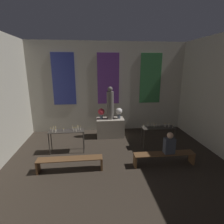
% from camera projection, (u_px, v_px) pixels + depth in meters
% --- Properties ---
extents(wall_back, '(8.18, 0.16, 4.57)m').
position_uv_depth(wall_back, '(108.00, 87.00, 9.09)').
color(wall_back, '#B2AD9E').
rests_on(wall_back, ground_plane).
extents(altar, '(1.32, 0.73, 0.91)m').
position_uv_depth(altar, '(110.00, 127.00, 8.58)').
color(altar, gray).
rests_on(altar, ground_plane).
extents(statue, '(0.33, 0.33, 1.55)m').
position_uv_depth(statue, '(110.00, 104.00, 8.28)').
color(statue, '#5B5651').
rests_on(statue, altar).
extents(flower_vase_left, '(0.31, 0.31, 0.52)m').
position_uv_depth(flower_vase_left, '(101.00, 112.00, 8.34)').
color(flower_vase_left, '#4C5666').
rests_on(flower_vase_left, altar).
extents(flower_vase_right, '(0.31, 0.31, 0.52)m').
position_uv_depth(flower_vase_right, '(119.00, 112.00, 8.43)').
color(flower_vase_right, '#4C5666').
rests_on(flower_vase_right, altar).
extents(candle_rack_left, '(1.38, 0.43, 1.10)m').
position_uv_depth(candle_rack_left, '(67.00, 134.00, 6.91)').
color(candle_rack_left, '#332D28').
rests_on(candle_rack_left, ground_plane).
extents(candle_rack_right, '(1.38, 0.43, 1.10)m').
position_uv_depth(candle_rack_right, '(158.00, 130.00, 7.31)').
color(candle_rack_right, '#332D28').
rests_on(candle_rack_right, ground_plane).
extents(pew_back_left, '(2.13, 0.36, 0.44)m').
position_uv_depth(pew_back_left, '(70.00, 161.00, 5.75)').
color(pew_back_left, brown).
rests_on(pew_back_left, ground_plane).
extents(pew_back_right, '(2.13, 0.36, 0.44)m').
position_uv_depth(pew_back_right, '(164.00, 156.00, 6.09)').
color(pew_back_right, brown).
rests_on(pew_back_right, ground_plane).
extents(person_seated, '(0.36, 0.24, 0.76)m').
position_uv_depth(person_seated, '(169.00, 144.00, 5.99)').
color(person_seated, '#383D47').
rests_on(person_seated, pew_back_right).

